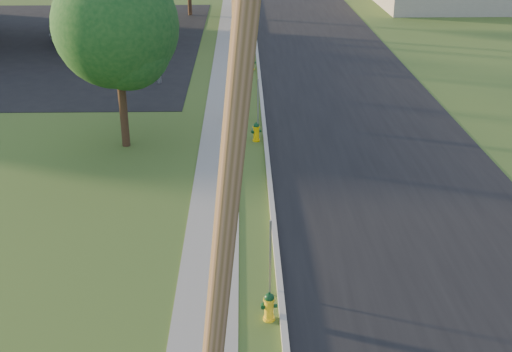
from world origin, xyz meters
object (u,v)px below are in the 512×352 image
(utility_pole_near, at_px, (226,220))
(fuel_pump_se, at_px, (103,24))
(hydrant_far, at_px, (252,63))
(fuel_pump_ne, at_px, (89,37))
(hydrant_mid, at_px, (256,132))
(car_silver, at_px, (86,29))
(tree_verge, at_px, (119,31))
(hydrant_near, at_px, (269,306))

(utility_pole_near, xyz_separation_m, fuel_pump_se, (-8.90, 35.00, -4.08))
(fuel_pump_se, bearing_deg, hydrant_far, -42.97)
(fuel_pump_ne, xyz_separation_m, hydrant_mid, (9.65, -15.59, -0.35))
(car_silver, bearing_deg, fuel_pump_ne, -156.52)
(hydrant_far, bearing_deg, hydrant_mid, -90.03)
(tree_verge, xyz_separation_m, car_silver, (-5.55, 18.28, -3.57))
(utility_pole_near, distance_m, hydrant_far, 26.39)
(tree_verge, height_order, hydrant_mid, tree_verge)
(hydrant_mid, bearing_deg, utility_pole_near, -92.78)
(hydrant_mid, bearing_deg, hydrant_near, -89.78)
(hydrant_far, xyz_separation_m, car_silver, (-10.36, 7.24, 0.36))
(fuel_pump_se, bearing_deg, hydrant_near, -72.52)
(fuel_pump_ne, relative_size, tree_verge, 0.48)
(utility_pole_near, relative_size, tree_verge, 1.42)
(utility_pole_near, distance_m, hydrant_mid, 16.05)
(fuel_pump_ne, bearing_deg, fuel_pump_se, 90.00)
(fuel_pump_ne, bearing_deg, tree_verge, -73.20)
(hydrant_mid, relative_size, hydrant_far, 0.97)
(hydrant_near, relative_size, hydrant_far, 0.92)
(utility_pole_near, height_order, hydrant_mid, utility_pole_near)
(tree_verge, distance_m, hydrant_far, 12.67)
(tree_verge, distance_m, hydrant_mid, 6.23)
(utility_pole_near, distance_m, tree_verge, 15.52)
(tree_verge, bearing_deg, hydrant_near, -65.69)
(car_silver, bearing_deg, tree_verge, -157.13)
(tree_verge, relative_size, hydrant_far, 8.52)
(utility_pole_near, bearing_deg, tree_verge, 105.18)
(hydrant_mid, distance_m, hydrant_far, 10.60)
(hydrant_far, bearing_deg, car_silver, 145.07)
(hydrant_mid, distance_m, car_silver, 20.63)
(hydrant_near, bearing_deg, tree_verge, 114.31)
(hydrant_near, xyz_separation_m, car_silver, (-10.40, 29.01, 0.39))
(tree_verge, xyz_separation_m, hydrant_near, (4.85, -10.74, -3.96))
(hydrant_mid, relative_size, car_silver, 0.17)
(hydrant_mid, xyz_separation_m, car_silver, (-10.35, 17.83, 0.37))
(fuel_pump_se, xyz_separation_m, hydrant_mid, (9.65, -19.59, -0.35))
(fuel_pump_ne, distance_m, hydrant_far, 10.87)
(utility_pole_near, height_order, car_silver, utility_pole_near)
(fuel_pump_ne, relative_size, hydrant_near, 4.40)
(hydrant_near, distance_m, hydrant_mid, 11.18)
(hydrant_mid, height_order, car_silver, car_silver)
(hydrant_near, bearing_deg, utility_pole_near, -100.58)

